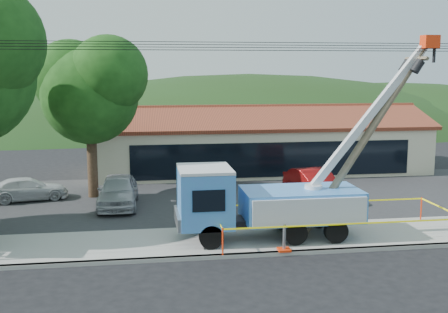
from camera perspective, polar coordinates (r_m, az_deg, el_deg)
ground at (r=20.09m, az=4.69°, el=-12.02°), size 120.00×120.00×0.00m
curb at (r=21.99m, az=3.41°, el=-9.91°), size 60.00×0.25×0.15m
sidewalk at (r=23.76m, az=2.45°, el=-8.45°), size 60.00×4.00×0.15m
parking_lot at (r=31.38m, az=-0.36°, el=-4.16°), size 60.00×12.00×0.10m
strip_mall at (r=39.49m, az=3.71°, el=1.26°), size 22.50×8.53×4.67m
tree_lot at (r=31.36m, az=-13.51°, el=6.96°), size 6.30×5.60×8.94m
hill_west at (r=74.35m, az=-16.83°, el=3.08°), size 78.40×56.00×28.00m
hill_center at (r=74.98m, az=2.46°, el=3.50°), size 89.60×64.00×32.00m
hill_east at (r=81.23m, az=16.47°, el=3.57°), size 72.80×52.00×26.00m
utility_truck at (r=23.39m, az=4.07°, el=-4.41°), size 10.86×4.10×8.36m
leaning_pole at (r=24.32m, az=14.70°, el=2.67°), size 5.45×1.86×8.28m
caution_tape at (r=24.28m, az=10.97°, el=-6.13°), size 10.00×3.66×1.06m
car_silver at (r=29.65m, az=-10.66°, el=-5.20°), size 2.11×4.91×1.65m
car_red at (r=31.24m, az=9.13°, el=-4.43°), size 2.45×5.06×1.60m
car_white at (r=32.32m, az=-19.24°, el=-4.37°), size 4.47×2.64×1.22m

